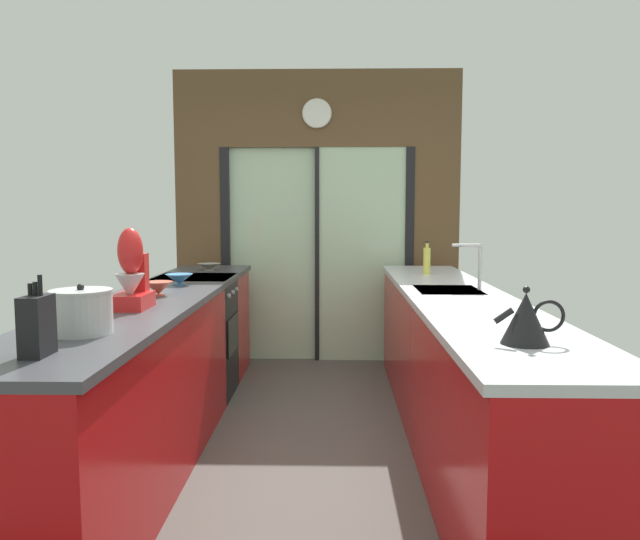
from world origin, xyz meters
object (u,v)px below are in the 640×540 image
mixing_bowl_mid (179,279)px  knife_block (37,325)px  oven_range (195,337)px  stand_mixer (132,278)px  stock_pot (81,312)px  kettle (526,318)px  mixing_bowl_near (158,288)px  soap_bottle (427,260)px  mixing_bowl_far (209,267)px

mixing_bowl_mid → knife_block: 2.01m
oven_range → stand_mixer: 1.62m
oven_range → stand_mixer: size_ratio=2.19×
stock_pot → kettle: kettle is taller
mixing_bowl_near → oven_range: bearing=91.0°
mixing_bowl_near → knife_block: (0.00, -1.51, 0.06)m
mixing_bowl_mid → soap_bottle: size_ratio=0.71×
stock_pot → mixing_bowl_near: bearing=90.0°
soap_bottle → kettle: bearing=-90.0°
knife_block → stand_mixer: stand_mixer is taller
mixing_bowl_mid → kettle: kettle is taller
mixing_bowl_far → soap_bottle: size_ratio=0.75×
kettle → mixing_bowl_near: bearing=144.4°
mixing_bowl_mid → knife_block: size_ratio=0.64×
stand_mixer → kettle: 1.96m
mixing_bowl_near → mixing_bowl_far: mixing_bowl_near is taller
stock_pot → mixing_bowl_far: bearing=90.0°
mixing_bowl_far → mixing_bowl_near: bearing=-90.0°
stock_pot → soap_bottle: soap_bottle is taller
stand_mixer → kettle: size_ratio=1.54×
mixing_bowl_far → stand_mixer: bearing=-90.0°
stand_mixer → knife_block: bearing=-90.0°
mixing_bowl_near → stand_mixer: bearing=-90.0°
stand_mixer → mixing_bowl_mid: bearing=90.0°
mixing_bowl_near → soap_bottle: size_ratio=0.66×
stand_mixer → stock_pot: size_ratio=1.65×
mixing_bowl_near → knife_block: knife_block is taller
mixing_bowl_mid → soap_bottle: soap_bottle is taller
kettle → soap_bottle: soap_bottle is taller
oven_range → stand_mixer: stand_mixer is taller
mixing_bowl_near → mixing_bowl_mid: 0.50m
mixing_bowl_mid → mixing_bowl_far: size_ratio=0.95×
kettle → knife_block: bearing=-172.7°
mixing_bowl_mid → stand_mixer: size_ratio=0.44×
stock_pot → mixing_bowl_mid: bearing=90.0°
knife_block → stock_pot: bearing=90.0°
oven_range → kettle: size_ratio=3.37×
oven_range → mixing_bowl_mid: bearing=-87.9°
soap_bottle → stand_mixer: bearing=-136.1°
knife_block → stock_pot: 0.39m
knife_block → soap_bottle: size_ratio=1.11×
mixing_bowl_near → mixing_bowl_mid: size_ratio=0.92×
mixing_bowl_near → soap_bottle: (1.78, 1.24, 0.07)m
mixing_bowl_far → kettle: kettle is taller
stock_pot → stand_mixer: bearing=90.0°
mixing_bowl_near → mixing_bowl_mid: bearing=90.0°
oven_range → knife_block: 2.59m
mixing_bowl_mid → stock_pot: 1.63m
mixing_bowl_near → stock_pot: 1.12m
kettle → oven_range: bearing=128.1°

